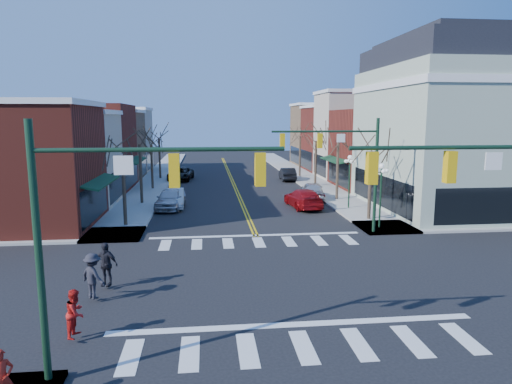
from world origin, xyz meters
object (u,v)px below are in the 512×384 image
object	(u,v)px
car_left_near	(171,199)
car_right_mid	(312,191)
pedestrian_red_b	(76,313)
pedestrian_dark_b	(93,276)
car_left_mid	(174,198)
car_right_far	(287,174)
car_right_near	(303,198)
car_left_far	(181,174)
victorian_corner	(456,125)
pedestrian_red_a	(2,380)
lamppost_midblock	(350,173)
lamppost_corner	(381,184)
pedestrian_dark_a	(106,264)

from	to	relation	value
car_left_near	car_right_mid	xyz separation A→B (m)	(12.26, 2.90, -0.03)
pedestrian_red_b	pedestrian_dark_b	size ratio (longest dim) A/B	0.87
car_left_mid	car_right_far	xyz separation A→B (m)	(12.03, 14.96, -0.01)
car_left_near	car_right_near	xyz separation A→B (m)	(10.66, -0.71, -0.06)
pedestrian_red_b	car_right_mid	bearing A→B (deg)	-20.86
car_left_far	pedestrian_red_b	world-z (taller)	pedestrian_red_b
car_left_far	car_right_far	xyz separation A→B (m)	(12.34, -1.38, -0.01)
victorian_corner	car_right_mid	xyz separation A→B (m)	(-10.10, 5.29, -5.87)
car_left_far	car_left_mid	bearing A→B (deg)	-81.74
car_left_far	pedestrian_red_a	bearing A→B (deg)	-85.63
lamppost_midblock	pedestrian_red_a	distance (m)	28.76
car_left_mid	car_right_mid	distance (m)	12.27
car_left_far	car_right_mid	xyz separation A→B (m)	(12.34, -13.95, 0.05)
lamppost_corner	car_right_far	bearing A→B (deg)	94.31
victorian_corner	car_left_near	bearing A→B (deg)	173.90
pedestrian_red_b	pedestrian_dark_b	bearing A→B (deg)	11.63
pedestrian_red_b	lamppost_corner	bearing A→B (deg)	-40.96
car_left_mid	car_right_far	size ratio (longest dim) A/B	1.02
car_right_far	pedestrian_dark_a	size ratio (longest dim) A/B	2.37
victorian_corner	car_left_far	distance (m)	30.14
lamppost_corner	car_left_far	bearing A→B (deg)	119.26
pedestrian_dark_b	pedestrian_dark_a	bearing A→B (deg)	-60.35
victorian_corner	car_right_near	distance (m)	13.21
car_right_near	car_right_mid	size ratio (longest dim) A/B	1.13
car_left_mid	car_right_mid	xyz separation A→B (m)	(12.03, 2.39, 0.04)
pedestrian_red_b	pedestrian_dark_b	distance (m)	3.22
lamppost_corner	pedestrian_red_a	distance (m)	23.70
lamppost_midblock	pedestrian_red_a	bearing A→B (deg)	-124.45
car_left_near	victorian_corner	bearing A→B (deg)	0.62
car_left_far	car_right_mid	world-z (taller)	car_right_mid
pedestrian_dark_b	car_right_far	bearing A→B (deg)	-74.41
lamppost_midblock	pedestrian_red_b	size ratio (longest dim) A/B	2.72
lamppost_corner	pedestrian_red_b	world-z (taller)	lamppost_corner
car_left_mid	pedestrian_dark_b	size ratio (longest dim) A/B	2.49
pedestrian_red_a	pedestrian_dark_b	world-z (taller)	pedestrian_dark_b
pedestrian_dark_a	pedestrian_dark_b	distance (m)	1.39
car_right_mid	pedestrian_dark_a	size ratio (longest dim) A/B	2.47
car_left_mid	pedestrian_dark_a	size ratio (longest dim) A/B	2.41
lamppost_midblock	pedestrian_dark_b	size ratio (longest dim) A/B	2.37
lamppost_midblock	car_right_far	distance (m)	17.59
car_right_far	pedestrian_dark_a	distance (m)	35.46
car_left_near	car_right_near	bearing A→B (deg)	2.93
car_right_mid	pedestrian_dark_b	world-z (taller)	pedestrian_dark_b
car_right_near	pedestrian_red_b	world-z (taller)	pedestrian_red_b
car_left_far	car_right_far	size ratio (longest dim) A/B	1.20
car_right_near	lamppost_midblock	bearing A→B (deg)	155.29
car_left_near	pedestrian_red_b	xyz separation A→B (m)	(-1.44, -21.82, 0.12)
car_left_mid	pedestrian_dark_b	world-z (taller)	pedestrian_dark_b
car_right_near	pedestrian_dark_a	bearing A→B (deg)	48.26
lamppost_corner	car_left_mid	world-z (taller)	lamppost_corner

